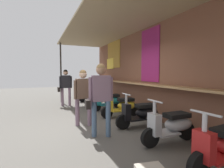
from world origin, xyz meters
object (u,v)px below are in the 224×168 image
scooter_cream (93,94)px  shopper_passing (83,92)px  scooter_red (224,145)px  shopper_browsing (65,84)px  scooter_blue (100,97)px  scooter_silver (172,125)px  scooter_yellow (123,106)px  shopper_with_handbag (100,92)px  scooter_teal (110,101)px  scooter_black (142,113)px

scooter_cream → shopper_passing: 4.21m
scooter_red → shopper_browsing: shopper_browsing is taller
scooter_cream → scooter_red: bearing=85.8°
scooter_blue → scooter_silver: (4.61, 0.00, 0.00)m
scooter_blue → scooter_red: size_ratio=1.00×
shopper_passing → shopper_browsing: bearing=-8.6°
scooter_red → scooter_blue: bearing=-92.3°
scooter_yellow → shopper_with_handbag: shopper_with_handbag is taller
scooter_red → shopper_passing: size_ratio=0.87×
scooter_teal → scooter_black: bearing=92.5°
scooter_blue → shopper_with_handbag: bearing=66.9°
scooter_silver → scooter_red: size_ratio=1.00×
scooter_red → scooter_teal: bearing=-92.3°
shopper_with_handbag → scooter_red: bearing=39.2°
scooter_teal → shopper_browsing: (-1.70, -1.52, 0.64)m
scooter_teal → scooter_black: 2.31m
scooter_silver → shopper_passing: 2.52m
scooter_silver → scooter_teal: bearing=-89.1°
shopper_with_handbag → shopper_passing: bearing=-163.5°
scooter_blue → shopper_passing: shopper_passing is taller
scooter_cream → scooter_yellow: (3.51, 0.00, 0.00)m
scooter_red → scooter_silver: bearing=-92.3°
scooter_blue → scooter_silver: bearing=86.6°
scooter_yellow → shopper_passing: (0.38, -1.48, 0.60)m
scooter_yellow → shopper_with_handbag: bearing=49.0°
scooter_black → shopper_passing: (-0.78, -1.48, 0.60)m
shopper_browsing → scooter_red: bearing=13.8°
scooter_silver → shopper_browsing: bearing=-72.7°
scooter_cream → shopper_with_handbag: (4.88, -1.31, 0.68)m
scooter_silver → scooter_red: bearing=90.9°
scooter_cream → scooter_black: bearing=85.8°
scooter_cream → scooter_yellow: size_ratio=1.00×
scooter_black → scooter_silver: same height
scooter_cream → scooter_black: size_ratio=1.00×
scooter_teal → shopper_passing: size_ratio=0.87×
scooter_cream → scooter_red: same height
scooter_cream → scooter_blue: 1.24m
scooter_red → shopper_browsing: (-6.26, -1.52, 0.64)m
scooter_blue → scooter_cream: bearing=-93.4°
scooter_blue → shopper_passing: 3.10m
scooter_cream → scooter_teal: bearing=85.8°
scooter_teal → shopper_browsing: 2.37m
scooter_cream → shopper_browsing: size_ratio=0.83×
shopper_browsing → scooter_cream: bearing=114.0°
shopper_with_handbag → shopper_passing: (-0.99, -0.17, -0.08)m
scooter_cream → scooter_black: 4.67m
scooter_cream → scooter_silver: size_ratio=1.00×
scooter_black → shopper_with_handbag: bearing=12.0°
scooter_black → shopper_browsing: (-4.00, -1.52, 0.64)m
scooter_blue → shopper_browsing: size_ratio=0.83×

